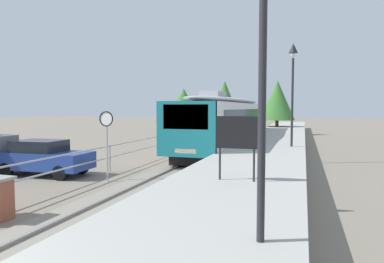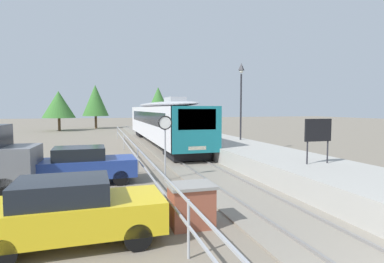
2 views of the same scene
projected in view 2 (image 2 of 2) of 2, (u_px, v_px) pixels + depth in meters
name	position (u px, v px, depth m)	size (l,w,h in m)	color
ground_plane	(127.00, 148.00, 24.77)	(160.00, 160.00, 0.00)	slate
track_rails	(164.00, 146.00, 25.61)	(3.20, 60.00, 0.14)	gray
commuter_train	(161.00, 120.00, 26.59)	(2.82, 20.66, 3.74)	silver
station_platform	(202.00, 140.00, 26.50)	(3.90, 60.00, 0.90)	#A8A59E
platform_lamp_mid_platform	(241.00, 87.00, 21.87)	(0.34, 0.34, 5.35)	#232328
platform_notice_board	(318.00, 132.00, 12.48)	(1.20, 0.08, 1.80)	#232328
speed_limit_sign	(165.00, 131.00, 13.43)	(0.61, 0.10, 2.81)	#9EA0A5
brick_utility_cabinet	(191.00, 205.00, 8.27)	(1.21, 0.99, 1.13)	brown
carpark_fence	(138.00, 154.00, 15.05)	(0.06, 36.06, 1.25)	#9EA0A5
parked_hatchback_yellow	(72.00, 210.00, 7.15)	(4.03, 1.84, 1.53)	gold
parked_hatchback_blue	(85.00, 165.00, 12.93)	(4.05, 1.87, 1.53)	navy
tree_behind_carpark	(158.00, 104.00, 40.77)	(3.73, 3.73, 5.87)	brown
tree_behind_station_far	(59.00, 105.00, 43.21)	(4.41, 4.41, 5.49)	brown
tree_distant_left	(95.00, 100.00, 48.09)	(3.92, 3.92, 6.72)	brown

